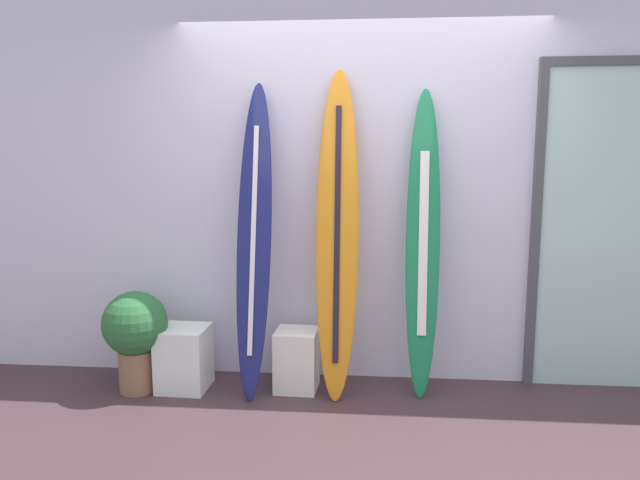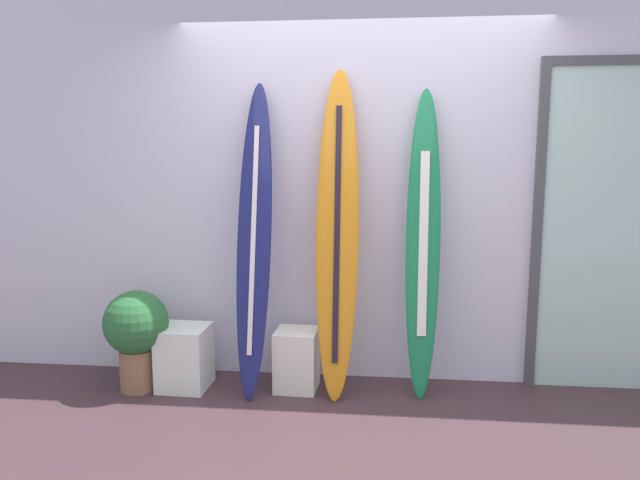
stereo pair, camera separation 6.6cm
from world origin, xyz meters
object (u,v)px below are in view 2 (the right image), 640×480
object	(u,v)px
surfboard_navy	(254,242)
surfboard_emerald	(423,246)
display_block_center	(297,360)
glass_door	(614,223)
display_block_left	(185,357)
potted_plant	(136,331)
surfboard_sunset	(337,235)

from	to	relation	value
surfboard_navy	surfboard_emerald	bearing A→B (deg)	4.50
display_block_center	glass_door	xyz separation A→B (m)	(2.11, 0.25, 0.94)
display_block_center	glass_door	world-z (taller)	glass_door
surfboard_emerald	glass_door	world-z (taller)	glass_door
surfboard_navy	display_block_center	distance (m)	0.87
surfboard_navy	glass_door	bearing A→B (deg)	6.79
glass_door	display_block_left	bearing A→B (deg)	-173.87
display_block_left	display_block_center	xyz separation A→B (m)	(0.77, 0.06, -0.01)
surfboard_navy	display_block_left	bearing A→B (deg)	-177.01
surfboard_emerald	potted_plant	size ratio (longest dim) A/B	2.95
surfboard_navy	glass_door	distance (m)	2.41
surfboard_navy	display_block_left	world-z (taller)	surfboard_navy
display_block_left	glass_door	distance (m)	3.05
surfboard_sunset	surfboard_emerald	size ratio (longest dim) A/B	1.06
surfboard_navy	display_block_center	xyz separation A→B (m)	(0.28, 0.03, -0.82)
surfboard_navy	surfboard_emerald	world-z (taller)	surfboard_navy
surfboard_navy	display_block_center	bearing A→B (deg)	6.56
display_block_left	potted_plant	distance (m)	0.38
surfboard_sunset	glass_door	world-z (taller)	glass_door
surfboard_emerald	potted_plant	world-z (taller)	surfboard_emerald
potted_plant	surfboard_navy	bearing A→B (deg)	6.67
surfboard_sunset	surfboard_emerald	bearing A→B (deg)	4.96
display_block_center	potted_plant	xyz separation A→B (m)	(-1.08, -0.13, 0.21)
surfboard_navy	surfboard_emerald	distance (m)	1.12
surfboard_navy	surfboard_sunset	distance (m)	0.56
surfboard_sunset	glass_door	distance (m)	1.85
surfboard_emerald	glass_door	bearing A→B (deg)	8.78
display_block_center	glass_door	distance (m)	2.33
glass_door	surfboard_emerald	bearing A→B (deg)	-171.22
display_block_center	potted_plant	bearing A→B (deg)	-173.36
surfboard_emerald	surfboard_navy	bearing A→B (deg)	-175.50
display_block_left	glass_door	world-z (taller)	glass_door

